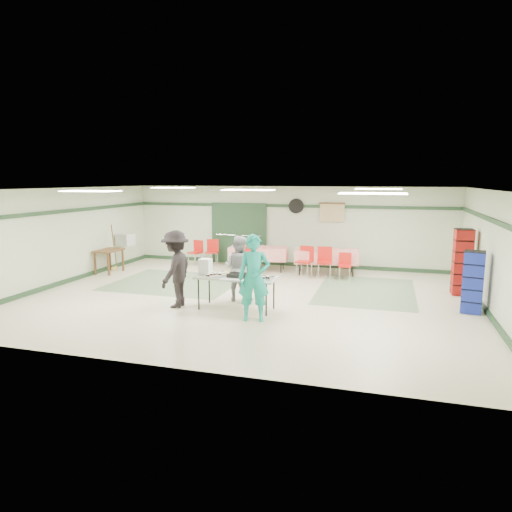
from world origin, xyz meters
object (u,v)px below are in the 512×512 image
(chair_loose_b, at_px, (197,250))
(volunteer_grey, at_px, (239,268))
(volunteer_teal, at_px, (254,278))
(dining_table_b, at_px, (258,253))
(dining_table_a, at_px, (326,256))
(chair_a, at_px, (325,259))
(chair_b, at_px, (306,258))
(office_printer, at_px, (125,240))
(chair_d, at_px, (249,257))
(crate_stack_blue_b, at_px, (473,282))
(broom, at_px, (114,247))
(serving_table, at_px, (236,279))
(crate_stack_blue_a, at_px, (472,286))
(crate_stack_red, at_px, (462,262))
(printer_table, at_px, (109,253))
(chair_c, at_px, (345,263))
(volunteer_dark, at_px, (176,269))
(chair_loose_a, at_px, (212,249))

(chair_loose_b, bearing_deg, volunteer_grey, -37.41)
(volunteer_teal, relative_size, dining_table_b, 0.94)
(dining_table_a, distance_m, dining_table_b, 2.20)
(chair_a, bearing_deg, chair_loose_b, 162.57)
(chair_b, xyz_separation_m, office_printer, (-6.08, -0.21, 0.37))
(chair_d, height_order, chair_loose_b, chair_loose_b)
(crate_stack_blue_b, xyz_separation_m, broom, (-10.38, 1.98, 0.07))
(serving_table, distance_m, chair_b, 4.06)
(dining_table_a, distance_m, crate_stack_blue_a, 4.89)
(crate_stack_red, xyz_separation_m, broom, (-10.38, 0.31, -0.08))
(serving_table, bearing_deg, volunteer_grey, 105.91)
(volunteer_teal, height_order, chair_d, volunteer_teal)
(dining_table_b, height_order, office_printer, office_printer)
(dining_table_a, distance_m, chair_d, 2.41)
(volunteer_teal, xyz_separation_m, printer_table, (-5.82, 3.46, -0.26))
(dining_table_a, height_order, chair_a, chair_a)
(crate_stack_blue_a, bearing_deg, office_printer, 166.59)
(dining_table_b, distance_m, broom, 4.70)
(volunteer_grey, relative_size, chair_b, 1.71)
(chair_loose_b, bearing_deg, dining_table_a, 13.49)
(volunteer_teal, relative_size, chair_c, 2.32)
(printer_table, distance_m, broom, 0.45)
(dining_table_b, bearing_deg, crate_stack_blue_b, -35.99)
(crate_stack_blue_b, bearing_deg, serving_table, -166.60)
(crate_stack_red, bearing_deg, volunteer_dark, -154.74)
(serving_table, height_order, volunteer_grey, volunteer_grey)
(dining_table_b, distance_m, chair_loose_b, 2.33)
(volunteer_grey, xyz_separation_m, crate_stack_red, (5.30, 2.12, 0.05))
(broom, bearing_deg, crate_stack_blue_a, -25.35)
(chair_loose_b, bearing_deg, chair_d, -4.39)
(serving_table, xyz_separation_m, chair_loose_a, (-2.57, 5.01, -0.18))
(chair_loose_a, bearing_deg, chair_c, -24.69)
(crate_stack_red, distance_m, office_printer, 10.34)
(volunteer_teal, bearing_deg, serving_table, 119.81)
(serving_table, height_order, chair_loose_a, chair_loose_a)
(chair_d, height_order, printer_table, chair_d)
(crate_stack_blue_a, height_order, office_printer, crate_stack_blue_a)
(dining_table_a, relative_size, crate_stack_red, 1.20)
(crate_stack_blue_a, bearing_deg, crate_stack_red, 90.00)
(chair_a, xyz_separation_m, chair_b, (-0.58, -0.00, -0.00))
(dining_table_b, xyz_separation_m, crate_stack_blue_a, (5.88, -3.23, 0.03))
(printer_table, bearing_deg, volunteer_grey, -20.67)
(chair_d, relative_size, crate_stack_blue_b, 0.60)
(dining_table_b, xyz_separation_m, printer_table, (-4.42, -1.75, 0.08))
(chair_a, xyz_separation_m, office_printer, (-6.66, -0.21, 0.36))
(volunteer_teal, bearing_deg, volunteer_dark, 153.68)
(volunteer_teal, bearing_deg, chair_c, 60.15)
(office_printer, bearing_deg, crate_stack_blue_b, -5.26)
(volunteer_teal, xyz_separation_m, volunteer_grey, (-0.82, 1.46, -0.11))
(volunteer_teal, relative_size, broom, 1.23)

